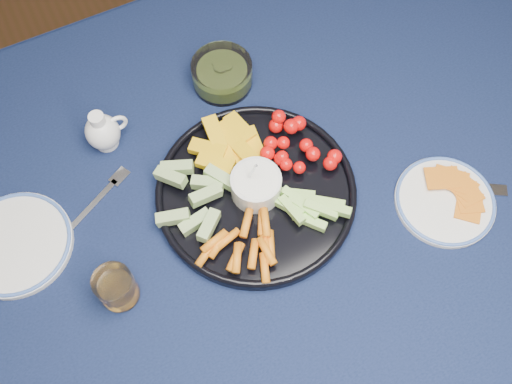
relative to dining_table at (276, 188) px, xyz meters
name	(u,v)px	position (x,y,z in m)	size (l,w,h in m)	color
dining_table	(276,188)	(0.00, 0.00, 0.00)	(1.67, 1.07, 0.75)	#4D2E19
crudite_platter	(255,191)	(-0.07, -0.03, 0.11)	(0.38, 0.38, 0.12)	black
creamer_pitcher	(103,132)	(-0.27, 0.20, 0.13)	(0.09, 0.07, 0.09)	white
pickle_bowl	(222,75)	(-0.01, 0.23, 0.11)	(0.13, 0.13, 0.06)	silver
cheese_plate	(445,200)	(0.25, -0.21, 0.10)	(0.19, 0.19, 0.02)	white
juice_tumbler	(117,288)	(-0.36, -0.10, 0.12)	(0.07, 0.07, 0.08)	silver
fork_left	(100,198)	(-0.33, 0.09, 0.09)	(0.17, 0.10, 0.00)	silver
fork_right	(467,188)	(0.30, -0.20, 0.09)	(0.16, 0.11, 0.00)	silver
side_plate_extra	(16,244)	(-0.50, 0.07, 0.10)	(0.20, 0.20, 0.02)	white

